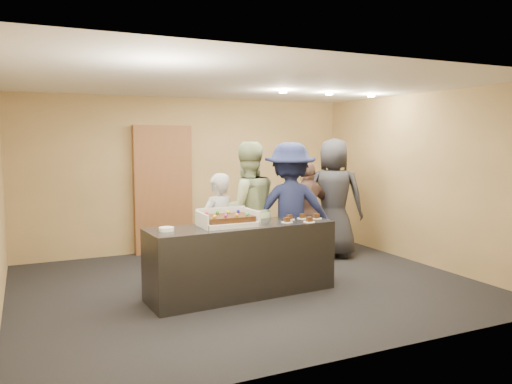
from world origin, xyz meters
TOP-DOWN VIEW (x-y plane):
  - room at (0.00, 0.00)m, footprint 6.04×6.00m
  - serving_counter at (-0.24, -0.36)m, footprint 2.44×0.85m
  - storage_cabinet at (-0.53, 2.41)m, footprint 1.00×0.15m
  - cake_box at (-0.43, -0.34)m, footprint 0.69×0.48m
  - sheet_cake at (-0.43, -0.36)m, footprint 0.59×0.41m
  - plate_stack at (-1.22, -0.39)m, footprint 0.18×0.18m
  - slice_a at (0.36, -0.46)m, footprint 0.15×0.15m
  - slice_b at (0.49, -0.27)m, footprint 0.15×0.15m
  - slice_c at (0.63, -0.56)m, footprint 0.15×0.15m
  - slice_d at (0.70, -0.27)m, footprint 0.15×0.15m
  - slice_e at (0.87, -0.35)m, footprint 0.15×0.15m
  - person_server_grey at (-0.35, 0.20)m, footprint 0.65×0.54m
  - person_sage_man at (0.13, 0.30)m, footprint 1.00×0.81m
  - person_navy_man at (0.70, 0.09)m, footprint 1.41×1.09m
  - person_brown_extra at (1.47, 0.86)m, footprint 1.02×0.64m
  - person_dark_suit at (1.99, 0.91)m, footprint 1.16×1.11m
  - ceiling_spotlights at (1.60, 0.50)m, footprint 1.72×0.12m

SIDE VIEW (x-z plane):
  - serving_counter at x=-0.24m, z-range 0.00..0.90m
  - person_server_grey at x=-0.35m, z-range 0.00..1.52m
  - person_brown_extra at x=1.47m, z-range 0.00..1.61m
  - plate_stack at x=-1.22m, z-range 0.90..0.94m
  - slice_a at x=0.36m, z-range 0.89..0.96m
  - slice_b at x=0.49m, z-range 0.89..0.96m
  - slice_c at x=0.63m, z-range 0.89..0.96m
  - slice_d at x=0.70m, z-range 0.89..0.96m
  - slice_e at x=0.87m, z-range 0.89..0.96m
  - cake_box at x=-0.43m, z-range 0.84..1.05m
  - person_navy_man at x=0.70m, z-range 0.00..1.93m
  - person_sage_man at x=0.13m, z-range 0.00..1.94m
  - sheet_cake at x=-0.43m, z-range 0.94..1.05m
  - person_dark_suit at x=1.99m, z-range 0.00..2.00m
  - storage_cabinet at x=-0.53m, z-range 0.00..2.21m
  - room at x=0.00m, z-range 0.00..2.70m
  - ceiling_spotlights at x=1.60m, z-range 2.66..2.69m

